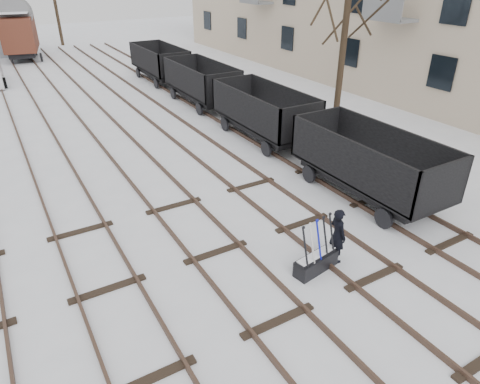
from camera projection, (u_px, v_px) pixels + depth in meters
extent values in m
plane|color=white|center=(278.00, 322.00, 9.59)|extent=(120.00, 120.00, 0.00)
cube|color=black|center=(22.00, 147.00, 18.54)|extent=(0.07, 52.00, 0.15)
cube|color=black|center=(57.00, 141.00, 19.18)|extent=(0.07, 52.00, 0.15)
cube|color=black|center=(120.00, 315.00, 9.76)|extent=(1.90, 0.20, 0.08)
cube|color=black|center=(93.00, 135.00, 19.88)|extent=(0.07, 52.00, 0.15)
cube|color=black|center=(123.00, 130.00, 20.52)|extent=(0.07, 52.00, 0.15)
cube|color=black|center=(234.00, 272.00, 11.10)|extent=(1.90, 0.20, 0.08)
cube|color=black|center=(154.00, 124.00, 21.22)|extent=(0.07, 52.00, 0.15)
cube|color=black|center=(181.00, 120.00, 21.86)|extent=(0.07, 52.00, 0.15)
cube|color=black|center=(323.00, 239.00, 12.44)|extent=(1.90, 0.20, 0.08)
cube|color=black|center=(208.00, 115.00, 22.56)|extent=(0.07, 52.00, 0.15)
cube|color=black|center=(232.00, 111.00, 23.21)|extent=(0.07, 52.00, 0.15)
cube|color=black|center=(395.00, 212.00, 13.78)|extent=(1.90, 0.20, 0.08)
cube|color=black|center=(316.00, 263.00, 11.11)|extent=(1.35, 0.63, 0.44)
cube|color=black|center=(317.00, 256.00, 11.00)|extent=(1.33, 0.51, 0.06)
cube|color=white|center=(317.00, 255.00, 10.98)|extent=(1.28, 0.46, 0.03)
cylinder|color=black|center=(305.00, 247.00, 10.49)|extent=(0.10, 0.32, 1.08)
cylinder|color=silver|center=(312.00, 244.00, 10.63)|extent=(0.10, 0.32, 1.08)
cylinder|color=#0C13A8|center=(318.00, 240.00, 10.77)|extent=(0.10, 0.32, 1.08)
cylinder|color=black|center=(325.00, 236.00, 10.91)|extent=(0.10, 0.32, 1.08)
cylinder|color=black|center=(331.00, 233.00, 11.05)|extent=(0.10, 0.32, 1.08)
imported|color=black|center=(337.00, 235.00, 11.26)|extent=(0.42, 0.60, 1.56)
cube|color=black|center=(366.00, 180.00, 14.56)|extent=(1.79, 4.92, 0.37)
cube|color=black|center=(367.00, 175.00, 14.47)|extent=(2.24, 5.59, 0.11)
cube|color=black|center=(346.00, 161.00, 13.64)|extent=(0.09, 5.59, 1.49)
cube|color=black|center=(393.00, 148.00, 14.60)|extent=(0.09, 5.59, 1.49)
cube|color=white|center=(367.00, 172.00, 14.43)|extent=(2.01, 5.37, 0.06)
cylinder|color=black|center=(384.00, 218.00, 12.87)|extent=(0.11, 0.65, 0.65)
cylinder|color=black|center=(351.00, 162.00, 16.51)|extent=(0.11, 0.65, 0.65)
cube|color=black|center=(263.00, 126.00, 19.43)|extent=(1.79, 4.92, 0.37)
cube|color=black|center=(263.00, 122.00, 19.34)|extent=(2.24, 5.59, 0.11)
cube|color=black|center=(243.00, 109.00, 18.51)|extent=(0.09, 5.59, 1.49)
cube|color=black|center=(284.00, 102.00, 19.47)|extent=(0.09, 5.59, 1.49)
cube|color=white|center=(264.00, 120.00, 19.30)|extent=(2.01, 5.37, 0.06)
cylinder|color=black|center=(266.00, 149.00, 17.74)|extent=(0.11, 0.65, 0.65)
cylinder|color=black|center=(261.00, 117.00, 21.38)|extent=(0.11, 0.65, 0.65)
cube|color=black|center=(202.00, 93.00, 24.30)|extent=(1.79, 4.92, 0.37)
cube|color=black|center=(202.00, 90.00, 24.21)|extent=(2.24, 5.59, 0.11)
cube|color=black|center=(183.00, 79.00, 23.38)|extent=(0.09, 5.59, 1.49)
cube|color=black|center=(218.00, 75.00, 24.34)|extent=(0.09, 5.59, 1.49)
cube|color=white|center=(201.00, 89.00, 24.16)|extent=(2.01, 5.37, 0.06)
cylinder|color=black|center=(199.00, 109.00, 22.61)|extent=(0.11, 0.65, 0.65)
cylinder|color=black|center=(204.00, 89.00, 26.25)|extent=(0.11, 0.65, 0.65)
cube|color=black|center=(161.00, 72.00, 29.16)|extent=(1.79, 4.92, 0.37)
cube|color=black|center=(160.00, 69.00, 29.08)|extent=(2.24, 5.59, 0.11)
cube|color=black|center=(144.00, 59.00, 28.24)|extent=(0.09, 5.59, 1.49)
cube|color=black|center=(174.00, 56.00, 29.20)|extent=(0.09, 5.59, 1.49)
cube|color=white|center=(160.00, 68.00, 29.03)|extent=(2.01, 5.37, 0.06)
cylinder|color=black|center=(156.00, 83.00, 27.48)|extent=(0.11, 0.65, 0.65)
cylinder|color=black|center=(165.00, 69.00, 31.11)|extent=(0.11, 0.65, 0.65)
cube|color=black|center=(24.00, 52.00, 35.69)|extent=(2.65, 4.65, 0.40)
cube|color=#4F2517|center=(19.00, 33.00, 34.98)|extent=(3.23, 5.32, 2.59)
cube|color=white|center=(14.00, 11.00, 34.21)|extent=(2.95, 5.03, 0.04)
cylinder|color=black|center=(12.00, 60.00, 34.13)|extent=(0.12, 0.70, 0.70)
cylinder|color=black|center=(36.00, 51.00, 37.53)|extent=(0.12, 0.70, 0.70)
cylinder|color=black|center=(1.00, 74.00, 29.64)|extent=(0.22, 0.69, 0.69)
cylinder|color=black|center=(341.00, 62.00, 19.84)|extent=(0.30, 0.30, 6.17)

